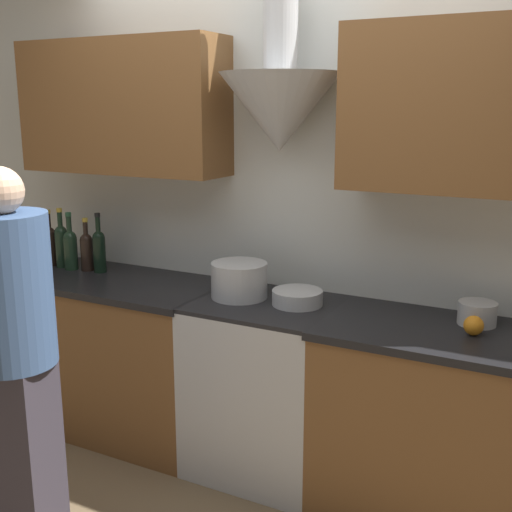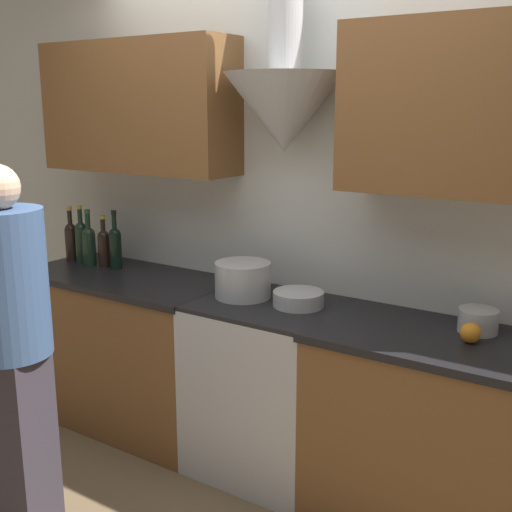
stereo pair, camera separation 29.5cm
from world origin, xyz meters
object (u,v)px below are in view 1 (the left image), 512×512
object	(u,v)px
wine_bottle_4	(99,249)
wine_bottle_2	(70,247)
stock_pot	(239,280)
orange_fruit	(474,325)
wine_bottle_0	(50,243)
mixing_bowl	(297,297)
wine_bottle_3	(87,250)
person_foreground_left	(14,351)
wine_bottle_1	(62,244)
stove_range	(265,386)
saucepan	(477,313)

from	to	relation	value
wine_bottle_4	wine_bottle_2	bearing A→B (deg)	-171.68
stock_pot	orange_fruit	bearing A→B (deg)	-1.09
wine_bottle_0	wine_bottle_2	world-z (taller)	same
stock_pot	mixing_bowl	bearing A→B (deg)	4.02
wine_bottle_4	orange_fruit	xyz separation A→B (m)	(2.06, -0.09, -0.09)
wine_bottle_4	wine_bottle_3	bearing A→B (deg)	-177.54
wine_bottle_2	stock_pot	world-z (taller)	wine_bottle_2
wine_bottle_2	person_foreground_left	size ratio (longest dim) A/B	0.21
wine_bottle_0	wine_bottle_1	bearing A→B (deg)	0.45
wine_bottle_3	person_foreground_left	bearing A→B (deg)	-61.17
stove_range	mixing_bowl	world-z (taller)	mixing_bowl
orange_fruit	stove_range	bearing A→B (deg)	179.39
wine_bottle_1	wine_bottle_3	size ratio (longest dim) A/B	1.14
wine_bottle_2	wine_bottle_4	xyz separation A→B (m)	(0.19, 0.03, 0.01)
wine_bottle_0	saucepan	distance (m)	2.42
wine_bottle_3	saucepan	world-z (taller)	wine_bottle_3
wine_bottle_0	wine_bottle_2	xyz separation A→B (m)	(0.18, -0.02, -0.00)
stock_pot	saucepan	xyz separation A→B (m)	(1.11, 0.12, -0.04)
wine_bottle_4	stock_pot	xyz separation A→B (m)	(0.94, -0.06, -0.05)
saucepan	person_foreground_left	distance (m)	1.93
wine_bottle_2	saucepan	size ratio (longest dim) A/B	2.03
wine_bottle_3	wine_bottle_4	xyz separation A→B (m)	(0.09, 0.00, 0.01)
mixing_bowl	person_foreground_left	bearing A→B (deg)	-125.35
stove_range	wine_bottle_2	distance (m)	1.41
stove_range	wine_bottle_2	size ratio (longest dim) A/B	2.65
stock_pot	orange_fruit	xyz separation A→B (m)	(1.12, -0.02, -0.05)
stove_range	wine_bottle_4	xyz separation A→B (m)	(-1.10, 0.08, 0.57)
wine_bottle_0	stock_pot	size ratio (longest dim) A/B	1.20
stove_range	wine_bottle_4	world-z (taller)	wine_bottle_4
stock_pot	mixing_bowl	distance (m)	0.31
stove_range	mixing_bowl	xyz separation A→B (m)	(0.15, 0.03, 0.47)
saucepan	wine_bottle_0	bearing A→B (deg)	-178.41
wine_bottle_1	stock_pot	bearing A→B (deg)	-2.68
wine_bottle_0	wine_bottle_4	xyz separation A→B (m)	(0.37, 0.01, 0.00)
wine_bottle_1	orange_fruit	bearing A→B (deg)	-1.92
wine_bottle_4	person_foreground_left	bearing A→B (deg)	-65.03
wine_bottle_1	wine_bottle_2	size ratio (longest dim) A/B	1.05
stove_range	wine_bottle_4	distance (m)	1.24
stove_range	person_foreground_left	distance (m)	1.25
stove_range	orange_fruit	xyz separation A→B (m)	(0.97, -0.01, 0.48)
wine_bottle_4	wine_bottle_0	bearing A→B (deg)	-178.66
wine_bottle_2	orange_fruit	bearing A→B (deg)	-1.49
stove_range	stock_pot	world-z (taller)	stock_pot
wine_bottle_1	stock_pot	world-z (taller)	wine_bottle_1
wine_bottle_0	orange_fruit	distance (m)	2.43
wine_bottle_0	wine_bottle_1	world-z (taller)	wine_bottle_1
stove_range	wine_bottle_4	size ratio (longest dim) A/B	2.59
wine_bottle_0	wine_bottle_4	bearing A→B (deg)	1.34
wine_bottle_2	wine_bottle_4	size ratio (longest dim) A/B	0.98
stock_pot	person_foreground_left	distance (m)	1.12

